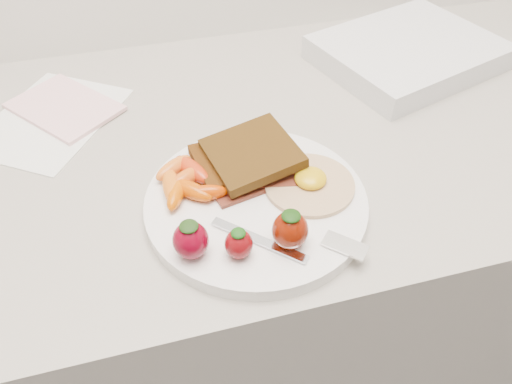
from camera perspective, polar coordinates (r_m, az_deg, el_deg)
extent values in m
cube|color=gray|center=(1.06, -1.98, -13.07)|extent=(2.00, 0.60, 0.90)
cylinder|color=white|center=(0.61, 0.00, -1.27)|extent=(0.27, 0.27, 0.02)
cube|color=black|center=(0.64, -2.83, 3.51)|extent=(0.10, 0.10, 0.01)
cube|color=black|center=(0.63, -0.47, 4.47)|extent=(0.12, 0.12, 0.02)
cylinder|color=beige|center=(0.62, 6.12, 0.86)|extent=(0.13, 0.13, 0.01)
ellipsoid|color=gold|center=(0.62, 6.25, 1.59)|extent=(0.05, 0.05, 0.02)
cube|color=#42140E|center=(0.61, -0.49, 0.24)|extent=(0.09, 0.04, 0.00)
cube|color=#3A160B|center=(0.62, 0.76, 1.15)|extent=(0.09, 0.04, 0.00)
cube|color=black|center=(0.62, -0.20, 1.76)|extent=(0.09, 0.06, 0.00)
ellipsoid|color=#DB5913|center=(0.62, -8.04, 1.56)|extent=(0.06, 0.05, 0.02)
ellipsoid|color=#C44900|center=(0.60, -7.49, 0.24)|extent=(0.06, 0.06, 0.02)
ellipsoid|color=#CE5600|center=(0.60, -9.10, -0.23)|extent=(0.04, 0.06, 0.02)
ellipsoid|color=red|center=(0.63, -7.30, 2.59)|extent=(0.05, 0.07, 0.02)
ellipsoid|color=orange|center=(0.64, -9.41, 2.75)|extent=(0.06, 0.05, 0.02)
ellipsoid|color=#BF3900|center=(0.60, -5.64, -0.08)|extent=(0.05, 0.03, 0.02)
ellipsoid|color=orange|center=(0.61, -9.56, 0.52)|extent=(0.02, 0.07, 0.02)
ellipsoid|color=#660113|center=(0.53, -7.47, -5.49)|extent=(0.04, 0.04, 0.04)
ellipsoid|color=black|center=(0.52, -7.70, -3.91)|extent=(0.02, 0.02, 0.01)
ellipsoid|color=#6A080C|center=(0.53, -1.99, -5.96)|extent=(0.03, 0.03, 0.03)
ellipsoid|color=#13430D|center=(0.52, -2.04, -4.72)|extent=(0.02, 0.02, 0.01)
ellipsoid|color=#5F1002|center=(0.54, 3.92, -4.38)|extent=(0.04, 0.04, 0.04)
ellipsoid|color=#12340A|center=(0.52, 4.04, -2.74)|extent=(0.02, 0.02, 0.01)
cube|color=silver|center=(0.55, 0.32, -5.48)|extent=(0.09, 0.09, 0.00)
cube|color=white|center=(0.56, 10.15, -6.03)|extent=(0.05, 0.05, 0.00)
cube|color=white|center=(0.81, -22.46, 7.70)|extent=(0.26, 0.27, 0.00)
cube|color=#F6BCC0|center=(0.82, -21.04, 9.07)|extent=(0.19, 0.19, 0.01)
cube|color=silver|center=(0.92, 16.96, 15.03)|extent=(0.34, 0.30, 0.04)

